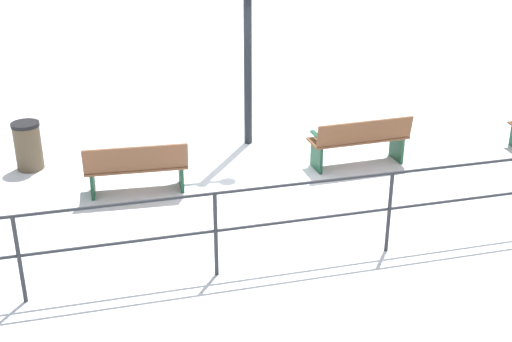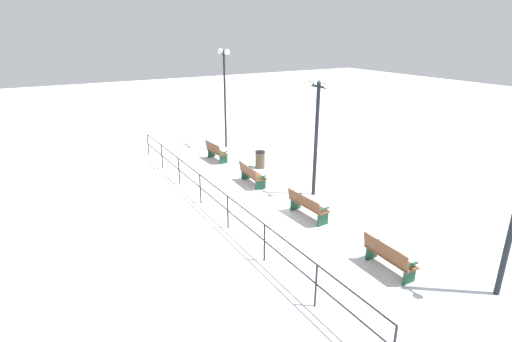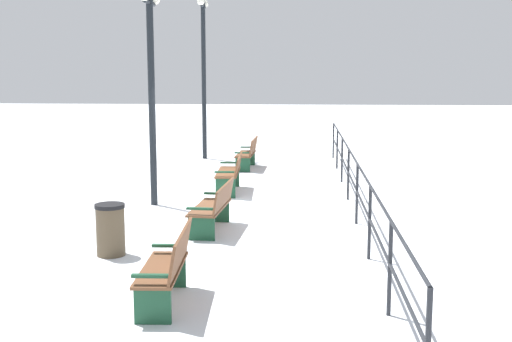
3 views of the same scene
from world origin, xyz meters
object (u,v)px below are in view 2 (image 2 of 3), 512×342
(bench_nearest, at_px, (388,256))
(bench_second, at_px, (307,205))
(bench_third, at_px, (251,174))
(bench_fourth, at_px, (216,151))
(trash_bin, at_px, (260,160))
(lamppost_far, at_px, (224,78))
(lamppost_middle, at_px, (317,120))

(bench_nearest, xyz_separation_m, bench_second, (0.10, 3.67, 0.02))
(bench_third, distance_m, bench_fourth, 3.67)
(bench_nearest, distance_m, trash_bin, 9.09)
(lamppost_far, bearing_deg, bench_fourth, -127.93)
(bench_nearest, xyz_separation_m, bench_fourth, (0.07, 11.02, 0.02))
(bench_fourth, bearing_deg, bench_nearest, -92.99)
(bench_third, relative_size, lamppost_middle, 0.36)
(lamppost_far, xyz_separation_m, trash_bin, (-0.18, -3.96, -3.31))
(trash_bin, bearing_deg, bench_nearest, -98.80)
(bench_second, xyz_separation_m, bench_third, (-0.09, 3.68, -0.03))
(bench_second, distance_m, lamppost_far, 9.94)
(bench_fourth, relative_size, trash_bin, 1.83)
(bench_fourth, distance_m, lamppost_far, 4.06)
(bench_nearest, xyz_separation_m, lamppost_far, (1.57, 12.95, 3.26))
(bench_nearest, relative_size, lamppost_middle, 0.35)
(bench_third, bearing_deg, bench_second, -84.60)
(bench_third, xyz_separation_m, lamppost_far, (1.57, 5.59, 3.28))
(bench_second, relative_size, bench_fourth, 1.13)
(bench_second, distance_m, bench_fourth, 7.35)
(bench_third, bearing_deg, lamppost_far, 78.27)
(bench_nearest, bearing_deg, bench_fourth, 91.38)
(bench_nearest, bearing_deg, trash_bin, 82.96)
(lamppost_middle, distance_m, lamppost_far, 7.78)
(lamppost_middle, height_order, lamppost_far, lamppost_far)
(bench_nearest, height_order, bench_third, bench_nearest)
(bench_fourth, bearing_deg, bench_second, -92.40)
(bench_second, height_order, bench_third, bench_second)
(bench_third, bearing_deg, bench_fourth, 92.92)
(bench_nearest, distance_m, bench_fourth, 11.02)
(bench_second, height_order, lamppost_middle, lamppost_middle)
(lamppost_far, bearing_deg, bench_second, -99.04)
(bench_nearest, relative_size, lamppost_far, 0.30)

